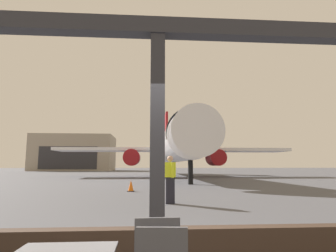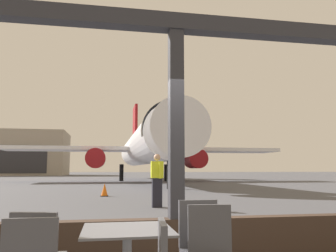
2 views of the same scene
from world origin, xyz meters
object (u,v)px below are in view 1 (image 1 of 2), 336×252
object	(u,v)px
traffic_cone	(131,186)
airplane	(174,147)
ground_crew_worker	(170,179)
distant_hangar	(75,153)

from	to	relation	value
traffic_cone	airplane	bearing A→B (deg)	77.58
airplane	ground_crew_worker	bearing A→B (deg)	-95.68
traffic_cone	distant_hangar	bearing A→B (deg)	106.83
airplane	distant_hangar	xyz separation A→B (m)	(-22.52, 42.75, 1.02)
airplane	ground_crew_worker	size ratio (longest dim) A/B	19.30
airplane	traffic_cone	distance (m)	19.05
airplane	distant_hangar	bearing A→B (deg)	117.77
airplane	traffic_cone	world-z (taller)	airplane
airplane	ground_crew_worker	xyz separation A→B (m)	(-2.32, -23.32, -2.67)
traffic_cone	distant_hangar	xyz separation A→B (m)	(-18.48, 61.07, 4.31)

